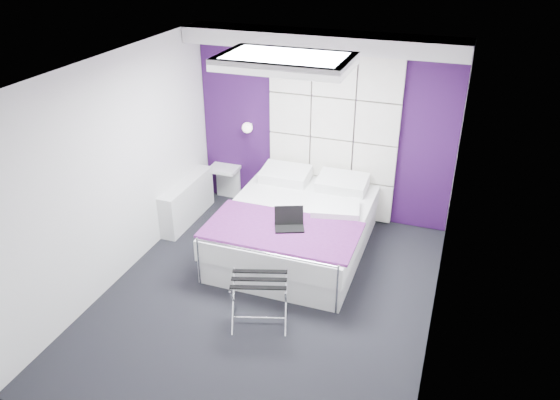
# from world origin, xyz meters

# --- Properties ---
(floor) EXTENTS (4.40, 4.40, 0.00)m
(floor) POSITION_xyz_m (0.00, 0.00, 0.00)
(floor) COLOR black
(floor) RESTS_ON ground
(ceiling) EXTENTS (4.40, 4.40, 0.00)m
(ceiling) POSITION_xyz_m (0.00, 0.00, 2.60)
(ceiling) COLOR white
(ceiling) RESTS_ON wall_back
(wall_back) EXTENTS (3.60, 0.00, 3.60)m
(wall_back) POSITION_xyz_m (0.00, 2.20, 1.30)
(wall_back) COLOR white
(wall_back) RESTS_ON floor
(wall_left) EXTENTS (0.00, 4.40, 4.40)m
(wall_left) POSITION_xyz_m (-1.80, 0.00, 1.30)
(wall_left) COLOR white
(wall_left) RESTS_ON floor
(wall_right) EXTENTS (0.00, 4.40, 4.40)m
(wall_right) POSITION_xyz_m (1.80, 0.00, 1.30)
(wall_right) COLOR white
(wall_right) RESTS_ON floor
(accent_wall) EXTENTS (3.58, 0.02, 2.58)m
(accent_wall) POSITION_xyz_m (0.00, 2.19, 1.30)
(accent_wall) COLOR #320F44
(accent_wall) RESTS_ON wall_back
(soffit) EXTENTS (3.58, 0.50, 0.20)m
(soffit) POSITION_xyz_m (0.00, 1.95, 2.50)
(soffit) COLOR white
(soffit) RESTS_ON wall_back
(headboard) EXTENTS (1.80, 0.08, 2.30)m
(headboard) POSITION_xyz_m (0.15, 2.14, 1.17)
(headboard) COLOR silver
(headboard) RESTS_ON wall_back
(skylight) EXTENTS (1.36, 0.86, 0.12)m
(skylight) POSITION_xyz_m (0.00, 0.60, 2.55)
(skylight) COLOR white
(skylight) RESTS_ON ceiling
(wall_lamp) EXTENTS (0.15, 0.15, 0.15)m
(wall_lamp) POSITION_xyz_m (-1.05, 2.06, 1.22)
(wall_lamp) COLOR white
(wall_lamp) RESTS_ON wall_back
(radiator) EXTENTS (0.22, 1.20, 0.60)m
(radiator) POSITION_xyz_m (-1.69, 1.30, 0.30)
(radiator) COLOR white
(radiator) RESTS_ON floor
(bed) EXTENTS (1.80, 2.17, 0.76)m
(bed) POSITION_xyz_m (-0.01, 1.06, 0.32)
(bed) COLOR white
(bed) RESTS_ON floor
(nightstand) EXTENTS (0.43, 0.34, 0.05)m
(nightstand) POSITION_xyz_m (-1.45, 2.02, 0.53)
(nightstand) COLOR white
(nightstand) RESTS_ON wall_back
(luggage_rack) EXTENTS (0.57, 0.42, 0.56)m
(luggage_rack) POSITION_xyz_m (0.08, -0.44, 0.28)
(luggage_rack) COLOR silver
(luggage_rack) RESTS_ON floor
(laptop) EXTENTS (0.34, 0.24, 0.24)m
(laptop) POSITION_xyz_m (0.08, 0.59, 0.67)
(laptop) COLOR black
(laptop) RESTS_ON bed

